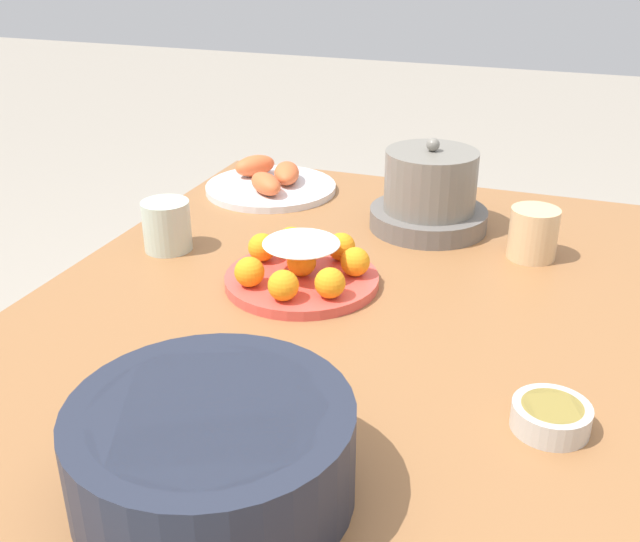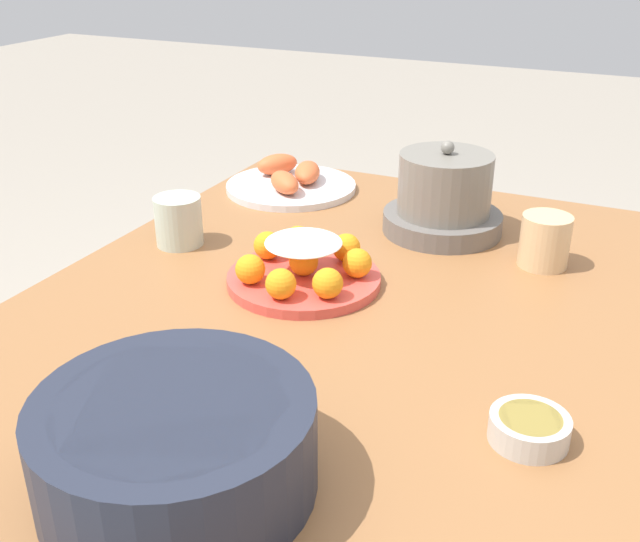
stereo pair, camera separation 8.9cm
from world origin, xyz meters
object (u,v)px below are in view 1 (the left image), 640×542
Objects in this scene: dining_table at (339,359)px; cup_near at (167,226)px; sauce_bowl at (551,416)px; cup_far at (533,233)px; seafood_platter at (270,182)px; cake_plate at (302,268)px; serving_bowl at (212,449)px; warming_pot at (430,194)px.

dining_table is 14.03× the size of cup_near.
sauce_bowl is at bearing 65.95° from cup_near.
seafood_platter is at bearing -106.60° from cup_far.
cup_far is at bearing 138.00° from dining_table.
sauce_bowl is at bearing 58.11° from cake_plate.
cup_far is (0.16, 0.55, 0.03)m from seafood_platter.
seafood_platter is 0.35m from cup_near.
serving_bowl is 1.03× the size of seafood_platter.
serving_bowl is (0.42, 0.01, 0.15)m from dining_table.
seafood_platter is 3.14× the size of cup_near.
warming_pot reaches higher than seafood_platter.
cup_far is (-0.28, 0.25, 0.14)m from dining_table.
cup_near is 0.62m from cup_far.
cup_far is at bearing 69.74° from warming_pot.
dining_table is 4.34× the size of serving_bowl.
warming_pot is at bearing 176.53° from serving_bowl.
cake_plate is 2.78× the size of cup_far.
serving_bowl is 0.38m from sauce_bowl.
dining_table is 0.39m from warming_pot.
dining_table is at bearing 58.30° from cake_plate.
seafood_platter is 0.57m from cup_far.
serving_bowl is at bearing -3.47° from warming_pot.
warming_pot is (-0.07, -0.19, 0.02)m from cup_far.
seafood_platter is at bearing -145.68° from dining_table.
cup_far is at bearing 106.71° from cup_near.
cup_far is (-0.47, -0.07, 0.03)m from sauce_bowl.
cup_far is at bearing 124.92° from cake_plate.
dining_table is at bearing 74.15° from cup_near.
cup_far reaches higher than sauce_bowl.
dining_table is 0.44m from serving_bowl.
cup_far is (-0.23, 0.33, 0.02)m from cake_plate.
cup_far reaches higher than dining_table.
dining_table is 14.05× the size of cup_far.
sauce_bowl is at bearing 58.06° from dining_table.
cup_far is at bearing -171.87° from sauce_bowl.
warming_pot reaches higher than serving_bowl.
seafood_platter is (-0.86, -0.31, -0.04)m from serving_bowl.
warming_pot reaches higher than cake_plate.
seafood_platter reaches higher than dining_table.
serving_bowl reaches higher than dining_table.
cake_plate is at bearing -24.15° from warming_pot.
seafood_platter is (-0.44, -0.30, 0.11)m from dining_table.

